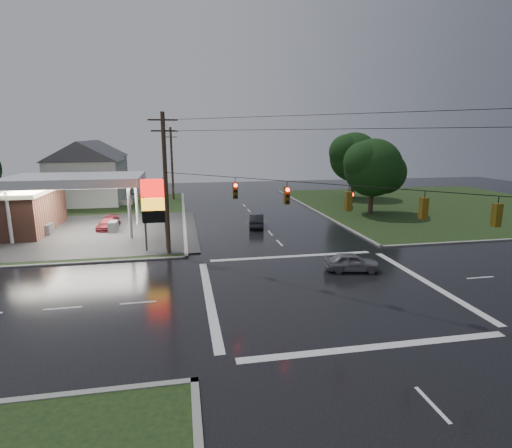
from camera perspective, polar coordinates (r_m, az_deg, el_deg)
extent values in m
plane|color=black|center=(25.21, 9.57, -9.16)|extent=(120.00, 120.00, 0.00)
cube|color=black|center=(51.89, -30.38, 0.53)|extent=(36.00, 36.00, 0.08)
cube|color=black|center=(59.69, 24.63, 2.45)|extent=(36.00, 36.00, 0.08)
cube|color=#2D2D2D|center=(42.58, -26.30, -1.24)|extent=(26.00, 18.00, 0.02)
cylinder|color=silver|center=(40.29, -31.84, 0.96)|extent=(0.30, 0.30, 5.00)
cylinder|color=silver|center=(37.82, -17.59, 1.63)|extent=(0.30, 0.30, 5.00)
cylinder|color=silver|center=(45.85, -29.22, 2.43)|extent=(0.30, 0.30, 5.00)
cylinder|color=silver|center=(43.70, -16.70, 3.07)|extent=(0.30, 0.30, 5.00)
cube|color=silver|center=(41.27, -24.29, 5.76)|extent=(12.00, 8.00, 0.80)
cube|color=white|center=(41.32, -24.24, 5.19)|extent=(11.40, 7.40, 0.04)
cube|color=#59595E|center=(42.77, -27.64, -0.69)|extent=(0.80, 1.60, 1.10)
cube|color=#59595E|center=(41.40, -19.69, -0.38)|extent=(0.80, 1.60, 1.10)
cylinder|color=#59595E|center=(33.15, -15.61, 1.18)|extent=(0.16, 0.16, 6.00)
cylinder|color=#59595E|center=(33.05, -12.84, 1.29)|extent=(0.16, 0.16, 6.00)
cube|color=red|center=(32.75, -14.43, 5.01)|extent=(2.00, 0.35, 1.40)
cube|color=#FFB01A|center=(32.93, -14.31, 2.77)|extent=(2.00, 0.35, 1.00)
cube|color=black|center=(33.11, -14.22, 1.06)|extent=(2.00, 0.35, 1.00)
cylinder|color=#382619|center=(31.67, -12.75, 5.40)|extent=(0.32, 0.32, 11.00)
cube|color=#382619|center=(31.48, -13.19, 14.29)|extent=(2.20, 0.12, 0.12)
cube|color=#382619|center=(31.46, -13.12, 12.83)|extent=(1.80, 0.12, 0.12)
cylinder|color=#382619|center=(60.08, -11.91, 8.38)|extent=(0.32, 0.32, 10.50)
cube|color=#382619|center=(59.95, -12.11, 12.82)|extent=(2.20, 0.12, 0.12)
cube|color=#382619|center=(59.95, -12.08, 12.05)|extent=(1.80, 0.12, 0.12)
cube|color=#59470C|center=(27.17, -2.99, 4.79)|extent=(0.34, 0.34, 1.10)
cylinder|color=#FF0C07|center=(26.92, -2.94, 5.53)|extent=(0.22, 0.08, 0.22)
cube|color=#59470C|center=(24.96, 4.42, 4.09)|extent=(0.34, 0.34, 1.10)
cylinder|color=#FF0C07|center=(24.71, 4.56, 4.89)|extent=(0.22, 0.08, 0.22)
cube|color=#59470C|center=(23.24, 13.08, 3.19)|extent=(0.34, 0.34, 1.10)
cylinder|color=#FF0C07|center=(23.27, 13.57, 4.12)|extent=(0.08, 0.22, 0.22)
cube|color=#59470C|center=(22.13, 22.83, 2.08)|extent=(0.34, 0.34, 1.10)
cylinder|color=#FF0C07|center=(22.24, 22.63, 3.14)|extent=(0.22, 0.08, 0.22)
cube|color=#59470C|center=(21.75, 31.14, 1.09)|extent=(0.34, 0.34, 1.10)
cylinder|color=#FF0C07|center=(21.84, 30.91, 2.17)|extent=(0.22, 0.08, 0.22)
cube|color=silver|center=(59.62, -23.00, 5.47)|extent=(9.00, 8.00, 6.00)
cube|color=gray|center=(59.06, -17.76, 3.25)|extent=(1.60, 4.80, 0.80)
cube|color=silver|center=(71.52, -21.82, 6.56)|extent=(9.00, 8.00, 6.00)
cube|color=gray|center=(70.98, -17.44, 4.73)|extent=(1.60, 4.80, 0.80)
cylinder|color=black|center=(49.75, 16.15, 4.21)|extent=(0.56, 0.56, 5.04)
sphere|color=black|center=(49.43, 16.37, 7.72)|extent=(6.80, 6.80, 6.80)
sphere|color=black|center=(50.54, 17.90, 7.00)|extent=(5.10, 5.10, 5.10)
sphere|color=black|center=(48.43, 15.18, 8.56)|extent=(4.76, 4.76, 4.76)
cylinder|color=black|center=(61.75, 13.68, 6.12)|extent=(0.56, 0.56, 5.60)
sphere|color=black|center=(61.49, 13.84, 9.27)|extent=(7.20, 7.20, 7.20)
sphere|color=black|center=(62.56, 15.21, 8.60)|extent=(5.40, 5.40, 5.40)
sphere|color=black|center=(60.51, 12.78, 10.03)|extent=(5.04, 5.04, 5.04)
imported|color=black|center=(41.30, 0.07, 0.52)|extent=(2.22, 4.37, 1.37)
imported|color=slate|center=(28.69, 13.53, -5.30)|extent=(3.99, 2.23, 1.28)
imported|color=#5C151B|center=(43.02, -20.32, 0.11)|extent=(2.09, 4.31, 1.21)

